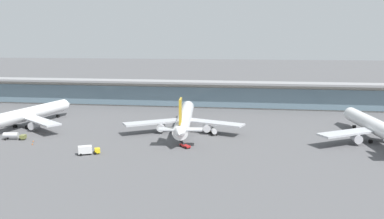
# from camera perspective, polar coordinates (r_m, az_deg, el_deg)

# --- Properties ---
(ground_plane) EXTENTS (1200.00, 1200.00, 0.00)m
(ground_plane) POSITION_cam_1_polar(r_m,az_deg,el_deg) (168.57, -0.51, -3.35)
(ground_plane) COLOR #515154
(airliner_left_stand) EXTENTS (50.42, 66.38, 17.76)m
(airliner_left_stand) POSITION_cam_1_polar(r_m,az_deg,el_deg) (192.70, -23.22, -0.76)
(airliner_left_stand) COLOR white
(airliner_left_stand) RESTS_ON ground
(airliner_centre_stand) EXTENTS (51.04, 66.72, 17.76)m
(airliner_centre_stand) POSITION_cam_1_polar(r_m,az_deg,el_deg) (170.24, -1.10, -1.28)
(airliner_centre_stand) COLOR white
(airliner_centre_stand) RESTS_ON ground
(airliner_right_stand) EXTENTS (50.96, 66.70, 17.76)m
(airliner_right_stand) POSITION_cam_1_polar(r_m,az_deg,el_deg) (168.04, 25.31, -2.43)
(airliner_right_stand) COLOR white
(airliner_right_stand) RESTS_ON ground
(service_truck_near_nose_yellow) EXTENTS (7.57, 5.28, 3.10)m
(service_truck_near_nose_yellow) POSITION_cam_1_polar(r_m,az_deg,el_deg) (141.47, -14.86, -5.65)
(service_truck_near_nose_yellow) COLOR yellow
(service_truck_near_nose_yellow) RESTS_ON ground
(service_truck_under_wing_olive) EXTENTS (4.64, 8.89, 2.95)m
(service_truck_under_wing_olive) POSITION_cam_1_polar(r_m,az_deg,el_deg) (165.57, 3.02, -3.00)
(service_truck_under_wing_olive) COLOR olive
(service_truck_under_wing_olive) RESTS_ON ground
(service_truck_mid_apron_red) EXTENTS (5.78, 5.75, 2.70)m
(service_truck_mid_apron_red) POSITION_cam_1_polar(r_m,az_deg,el_deg) (145.73, -1.07, -5.20)
(service_truck_mid_apron_red) COLOR #B21E1E
(service_truck_mid_apron_red) RESTS_ON ground
(service_truck_by_tail_olive) EXTENTS (8.84, 3.61, 2.95)m
(service_truck_by_tail_olive) POSITION_cam_1_polar(r_m,az_deg,el_deg) (171.71, -24.36, -3.44)
(service_truck_by_tail_olive) COLOR olive
(service_truck_by_tail_olive) RESTS_ON ground
(terminal_building) EXTENTS (281.37, 12.80, 15.20)m
(terminal_building) POSITION_cam_1_polar(r_m,az_deg,el_deg) (229.99, 1.97, 2.30)
(terminal_building) COLOR #B2ADA3
(terminal_building) RESTS_ON ground
(safety_cone_alpha) EXTENTS (0.62, 0.62, 0.70)m
(safety_cone_alpha) POSITION_cam_1_polar(r_m,az_deg,el_deg) (165.55, -21.95, -4.24)
(safety_cone_alpha) COLOR orange
(safety_cone_alpha) RESTS_ON ground
(safety_cone_bravo) EXTENTS (0.62, 0.62, 0.70)m
(safety_cone_bravo) POSITION_cam_1_polar(r_m,az_deg,el_deg) (161.16, -22.06, -4.63)
(safety_cone_bravo) COLOR orange
(safety_cone_bravo) RESTS_ON ground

